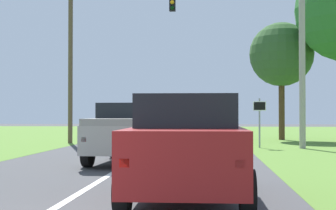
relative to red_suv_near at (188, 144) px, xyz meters
name	(u,v)px	position (x,y,z in m)	size (l,w,h in m)	color
ground_plane	(136,159)	(-2.15, 7.90, -1.00)	(120.00, 120.00, 0.00)	#424244
red_suv_near	(188,144)	(0.00, 0.00, 0.00)	(2.18, 4.90, 1.89)	maroon
pickup_truck_lead	(132,132)	(-2.08, 6.62, -0.04)	(2.48, 5.23, 1.90)	#B7B2A8
traffic_light	(97,40)	(-5.58, 16.92, 4.50)	(6.19, 0.40, 8.57)	brown
keep_moving_sign	(260,116)	(2.69, 14.05, 0.46)	(0.60, 0.09, 2.27)	gray
utility_pole_right	(302,53)	(4.59, 13.82, 3.34)	(0.28, 0.28, 8.68)	#9E998E
extra_tree_1	(281,55)	(4.73, 21.42, 4.14)	(3.86, 3.86, 7.09)	#4C351E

